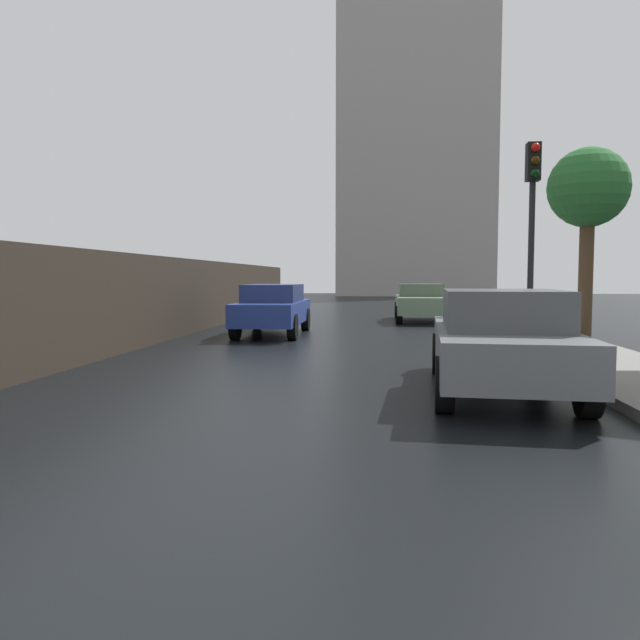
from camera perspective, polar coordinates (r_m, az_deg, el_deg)
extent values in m
cube|color=slate|center=(22.61, 9.35, 1.45)|extent=(1.77, 4.39, 0.60)
cube|color=#4D5C49|center=(22.67, 9.35, 2.78)|extent=(1.55, 1.95, 0.45)
cylinder|color=black|center=(24.04, 7.24, 0.90)|extent=(0.22, 0.63, 0.63)
cylinder|color=black|center=(24.13, 11.05, 0.87)|extent=(0.22, 0.63, 0.63)
cylinder|color=black|center=(21.15, 7.39, 0.48)|extent=(0.22, 0.63, 0.63)
cylinder|color=black|center=(21.25, 11.72, 0.45)|extent=(0.22, 0.63, 0.63)
cube|color=slate|center=(8.88, 16.41, -2.47)|extent=(2.05, 4.65, 0.57)
cube|color=#494D50|center=(8.67, 16.62, 0.98)|extent=(1.67, 2.25, 0.52)
cylinder|color=black|center=(10.35, 11.04, -3.08)|extent=(0.27, 0.68, 0.67)
cylinder|color=black|center=(10.50, 19.76, -3.13)|extent=(0.27, 0.68, 0.67)
cylinder|color=black|center=(7.38, 11.54, -5.91)|extent=(0.27, 0.68, 0.67)
cylinder|color=black|center=(7.60, 23.68, -5.88)|extent=(0.27, 0.68, 0.67)
cube|color=navy|center=(17.06, -4.39, 0.74)|extent=(1.65, 4.38, 0.59)
cube|color=navy|center=(17.10, -4.36, 2.53)|extent=(1.44, 2.38, 0.47)
cylinder|color=black|center=(15.55, -2.57, -0.67)|extent=(0.23, 0.67, 0.67)
cylinder|color=black|center=(15.82, -7.91, -0.62)|extent=(0.23, 0.67, 0.67)
cylinder|color=black|center=(18.40, -1.35, 0.06)|extent=(0.23, 0.67, 0.67)
cylinder|color=black|center=(18.63, -5.90, 0.08)|extent=(0.23, 0.67, 0.67)
cylinder|color=black|center=(13.00, 19.03, 4.77)|extent=(0.12, 0.12, 3.36)
cube|color=black|center=(13.19, 19.24, 13.73)|extent=(0.26, 0.26, 0.75)
sphere|color=red|center=(13.08, 19.45, 14.93)|extent=(0.17, 0.17, 0.17)
sphere|color=#392405|center=(13.03, 19.42, 13.86)|extent=(0.17, 0.17, 0.17)
sphere|color=black|center=(12.99, 19.40, 12.77)|extent=(0.17, 0.17, 0.17)
cylinder|color=#4C3823|center=(18.04, 23.51, 3.76)|extent=(0.38, 0.38, 3.26)
sphere|color=#28662D|center=(18.20, 23.72, 11.24)|extent=(2.12, 2.12, 2.12)
cube|color=#9E9993|center=(59.46, 8.47, 19.04)|extent=(14.37, 10.64, 34.17)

